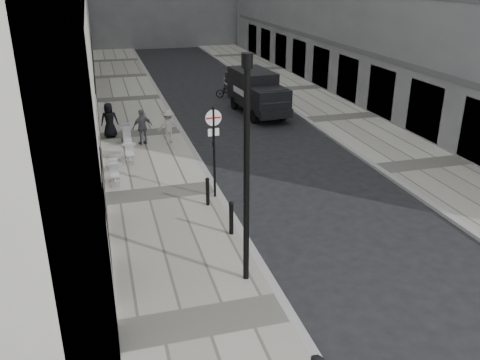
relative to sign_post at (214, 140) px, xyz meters
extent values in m
cube|color=#A8A498|center=(-1.80, 8.52, -2.18)|extent=(4.00, 60.00, 0.12)
cube|color=#A8A498|center=(9.20, 8.52, -2.18)|extent=(4.00, 60.00, 0.12)
cylinder|color=black|center=(0.00, 0.00, -0.47)|extent=(0.09, 0.09, 3.31)
cylinder|color=white|center=(0.00, 0.00, 0.81)|extent=(0.57, 0.07, 0.57)
cube|color=#B21414|center=(0.00, -0.02, 0.81)|extent=(0.52, 0.05, 0.06)
cube|color=white|center=(0.00, 0.03, 0.29)|extent=(0.40, 0.05, 0.26)
cylinder|color=black|center=(-0.40, -5.34, 0.71)|extent=(0.15, 0.15, 5.67)
cylinder|color=black|center=(-0.40, -5.34, 3.59)|extent=(0.26, 0.26, 0.33)
cylinder|color=black|center=(-0.15, -2.87, -1.61)|extent=(0.14, 0.14, 1.02)
cylinder|color=black|center=(-0.40, -0.63, -1.65)|extent=(0.13, 0.13, 0.95)
cylinder|color=black|center=(4.30, 9.04, -1.87)|extent=(0.32, 0.77, 0.75)
cylinder|color=black|center=(5.95, 9.17, -1.87)|extent=(0.32, 0.77, 0.75)
cylinder|color=black|center=(4.05, 12.22, -1.87)|extent=(0.32, 0.77, 0.75)
cylinder|color=black|center=(5.70, 12.35, -1.87)|extent=(0.32, 0.77, 0.75)
cube|color=black|center=(4.93, 11.54, -0.79)|extent=(2.14, 3.52, 1.88)
cube|color=black|center=(5.13, 9.01, -1.07)|extent=(2.01, 1.83, 1.31)
cube|color=#1E2328|center=(5.19, 8.31, -0.69)|extent=(1.66, 0.46, 0.69)
imported|color=black|center=(4.41, 15.28, -1.83)|extent=(1.58, 0.56, 0.83)
imported|color=#5C5B60|center=(4.41, 15.28, -1.33)|extent=(0.76, 0.60, 1.56)
imported|color=slate|center=(-1.87, 6.71, -1.29)|extent=(1.05, 0.67, 1.66)
imported|color=#AAA49D|center=(-0.69, 6.63, -1.33)|extent=(1.02, 0.59, 1.58)
imported|color=black|center=(-3.30, 8.27, -1.28)|extent=(0.84, 0.56, 1.69)
cylinder|color=silver|center=(-2.67, 4.73, -2.11)|extent=(0.40, 0.40, 0.03)
cylinder|color=silver|center=(-2.67, 4.73, -1.78)|extent=(0.05, 0.05, 0.68)
cylinder|color=silver|center=(-2.67, 4.73, -1.44)|extent=(0.64, 0.64, 0.03)
cylinder|color=silver|center=(-3.40, 2.49, -2.11)|extent=(0.39, 0.39, 0.03)
cylinder|color=silver|center=(-3.40, 2.49, -1.79)|extent=(0.05, 0.05, 0.66)
cylinder|color=silver|center=(-3.40, 2.49, -1.46)|extent=(0.62, 0.62, 0.03)
cylinder|color=#B3B3B5|center=(-2.60, 7.09, -2.11)|extent=(0.42, 0.42, 0.03)
cylinder|color=#B3B3B5|center=(-2.60, 7.09, -1.76)|extent=(0.06, 0.06, 0.71)
cylinder|color=#B3B3B5|center=(-2.60, 7.09, -1.40)|extent=(0.67, 0.67, 0.03)
camera|label=1|loc=(-3.66, -16.34, 5.47)|focal=38.00mm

